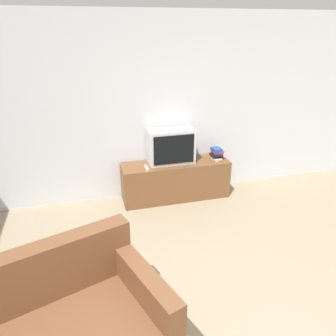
# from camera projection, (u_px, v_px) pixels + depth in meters

# --- Properties ---
(wall_back) EXTENTS (9.00, 0.06, 2.60)m
(wall_back) POSITION_uv_depth(u_px,v_px,m) (148.00, 110.00, 4.61)
(wall_back) COLOR silver
(wall_back) RESTS_ON ground_plane
(tv_stand) EXTENTS (1.57, 0.44, 0.56)m
(tv_stand) POSITION_uv_depth(u_px,v_px,m) (176.00, 180.00, 4.86)
(tv_stand) COLOR brown
(tv_stand) RESTS_ON ground_plane
(television) EXTENTS (0.66, 0.33, 0.49)m
(television) POSITION_uv_depth(u_px,v_px,m) (171.00, 146.00, 4.69)
(television) COLOR silver
(television) RESTS_ON tv_stand
(book_stack) EXTENTS (0.18, 0.23, 0.18)m
(book_stack) POSITION_uv_depth(u_px,v_px,m) (217.00, 153.00, 4.85)
(book_stack) COLOR silver
(book_stack) RESTS_ON tv_stand
(remote_on_stand) EXTENTS (0.04, 0.18, 0.02)m
(remote_on_stand) POSITION_uv_depth(u_px,v_px,m) (147.00, 168.00, 4.55)
(remote_on_stand) COLOR #B7B7B7
(remote_on_stand) RESTS_ON tv_stand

